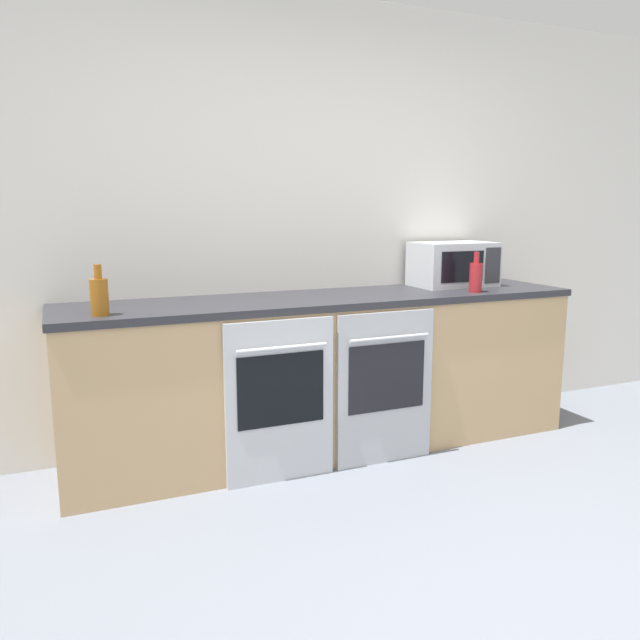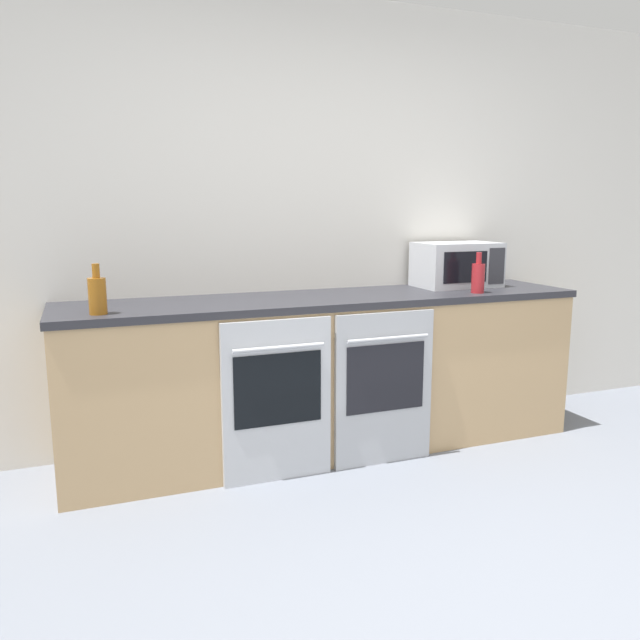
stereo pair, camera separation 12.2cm
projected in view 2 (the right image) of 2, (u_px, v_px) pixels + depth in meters
name	position (u px, v px, depth m)	size (l,w,h in m)	color
ground_plane	(531.00, 640.00, 2.04)	(16.00, 16.00, 0.00)	slate
wall_back	(308.00, 223.00, 3.76)	(10.00, 0.06, 2.60)	silver
counter_back	(329.00, 373.00, 3.60)	(2.97, 0.64, 0.90)	tan
oven_left	(277.00, 400.00, 3.17)	(0.57, 0.06, 0.85)	#B7BABF
oven_right	(384.00, 388.00, 3.38)	(0.57, 0.06, 0.85)	#A8AAAF
microwave	(457.00, 265.00, 3.92)	(0.50, 0.33, 0.28)	#B7BABF
bottle_amber	(97.00, 295.00, 2.90)	(0.08, 0.08, 0.24)	#8C5114
bottle_red	(478.00, 277.00, 3.63)	(0.08, 0.08, 0.24)	maroon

